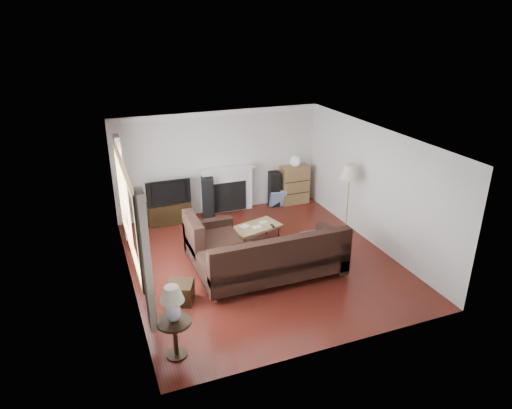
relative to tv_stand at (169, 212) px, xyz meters
name	(u,v)px	position (x,y,z in m)	size (l,w,h in m)	color
room	(262,203)	(1.33, -2.50, 1.00)	(5.10, 5.60, 2.54)	#521912
window	(128,211)	(-1.12, -2.70, 1.30)	(0.12, 2.74, 1.54)	olive
curtain_near	(146,261)	(-1.07, -4.22, 1.15)	(0.10, 0.35, 2.10)	beige
curtain_far	(122,189)	(-1.07, -1.18, 1.15)	(0.10, 0.35, 2.10)	beige
fireplace	(227,189)	(1.48, 0.14, 0.33)	(1.40, 0.26, 1.15)	white
tv_stand	(169,212)	(0.00, 0.00, 0.00)	(0.99, 0.44, 0.49)	black
television	(168,191)	(0.00, 0.00, 0.54)	(1.01, 0.13, 0.58)	black
speaker_left	(208,197)	(0.96, 0.03, 0.25)	(0.27, 0.33, 0.99)	black
speaker_right	(274,189)	(2.70, 0.05, 0.20)	(0.25, 0.30, 0.89)	black
bookshelf	(295,185)	(3.26, 0.03, 0.25)	(0.72, 0.34, 0.99)	olive
globe_lamp	(295,161)	(3.26, 0.03, 0.88)	(0.26, 0.26, 0.26)	white
sectional_sofa	(273,256)	(1.30, -3.16, 0.22)	(2.88, 2.11, 0.93)	black
coffee_table	(256,235)	(1.50, -1.74, -0.04)	(1.04, 0.57, 0.41)	olive
footstool	(180,292)	(-0.46, -3.29, -0.07)	(0.43, 0.43, 0.36)	black
floor_lamp	(348,200)	(3.53, -2.05, 0.56)	(0.42, 0.42, 1.62)	#AE933C
side_table	(175,338)	(-0.82, -4.59, 0.05)	(0.48, 0.48, 0.60)	black
table_lamp	(173,304)	(-0.82, -4.59, 0.63)	(0.34, 0.34, 0.55)	silver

